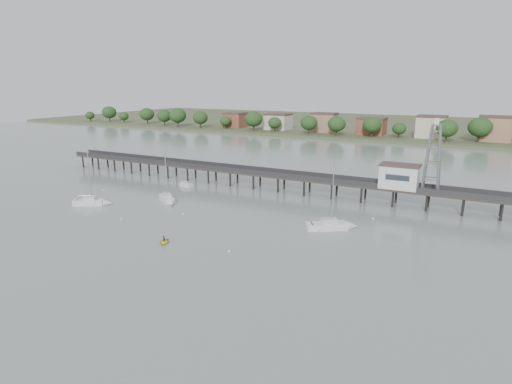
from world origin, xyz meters
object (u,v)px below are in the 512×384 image
sailboat_a (96,202)px  yellow_dinghy (164,243)px  lattice_tower (433,159)px  white_tender (186,185)px  pier (294,177)px  sailboat_b (168,200)px  sailboat_c (337,226)px

sailboat_a → yellow_dinghy: size_ratio=4.46×
lattice_tower → white_tender: (-58.87, -7.78, -10.64)m
pier → sailboat_b: 31.15m
sailboat_a → white_tender: 24.74m
sailboat_c → lattice_tower: bearing=23.3°
sailboat_a → sailboat_b: sailboat_a is taller
sailboat_c → yellow_dinghy: size_ratio=5.06×
sailboat_a → sailboat_b: 15.94m
sailboat_b → yellow_dinghy: size_ratio=4.01×
sailboat_b → lattice_tower: bearing=56.2°
yellow_dinghy → white_tender: bearing=95.1°
white_tender → yellow_dinghy: size_ratio=1.41×
sailboat_c → sailboat_b: 39.39m
lattice_tower → white_tender: lattice_tower is taller
lattice_tower → sailboat_c: bearing=-121.8°
sailboat_c → sailboat_b: size_ratio=1.26×
lattice_tower → sailboat_b: (-52.91, -22.41, -10.45)m
sailboat_b → white_tender: bearing=145.5°
pier → sailboat_c: size_ratio=10.26×
pier → sailboat_b: (-21.41, -22.41, -3.14)m
sailboat_a → white_tender: sailboat_a is taller
sailboat_c → white_tender: size_ratio=3.58×
pier → sailboat_a: sailboat_a is taller
sailboat_b → yellow_dinghy: bearing=-19.0°
sailboat_c → pier: bearing=94.6°
sailboat_b → white_tender: (-5.96, 14.63, -0.19)m
sailboat_b → pier: bearing=79.6°
sailboat_c → yellow_dinghy: bearing=-173.6°
lattice_tower → yellow_dinghy: 57.71m
sailboat_c → white_tender: 47.47m
sailboat_c → white_tender: sailboat_c is taller
lattice_tower → sailboat_a: lattice_tower is taller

